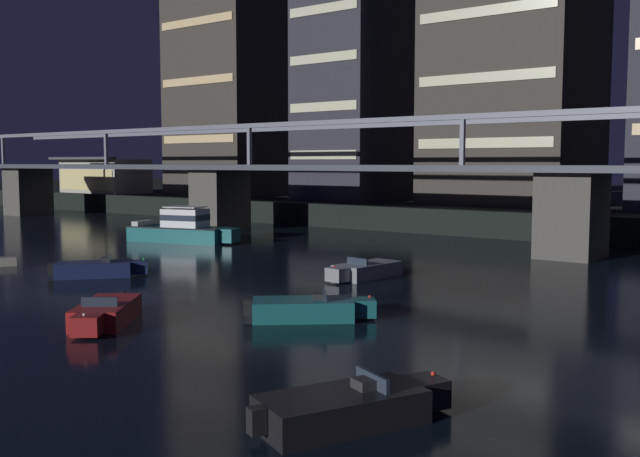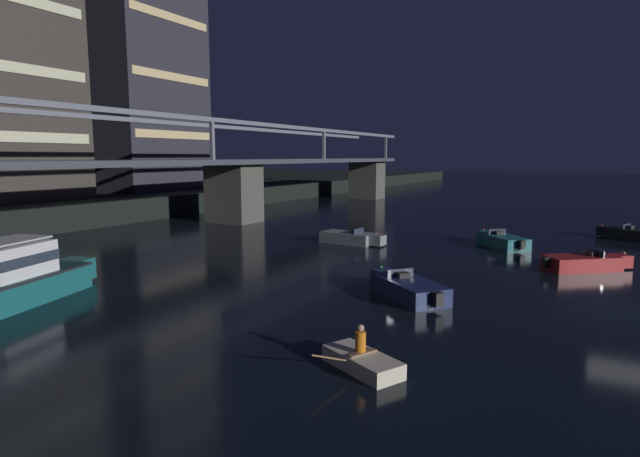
% 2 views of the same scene
% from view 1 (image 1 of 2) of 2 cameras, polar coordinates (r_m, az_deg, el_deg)
% --- Properties ---
extents(far_riverbank, '(240.00, 80.00, 2.20)m').
position_cam_1_polar(far_riverbank, '(100.04, 19.11, 2.03)').
color(far_riverbank, black).
rests_on(far_riverbank, ground).
extents(river_bridge, '(102.31, 6.40, 9.38)m').
position_cam_1_polar(river_bridge, '(56.41, 3.64, 3.37)').
color(river_bridge, '#4C4944').
rests_on(river_bridge, ground).
extents(tower_west_low, '(12.74, 13.45, 34.33)m').
position_cam_1_polar(tower_west_low, '(91.86, -6.61, 13.35)').
color(tower_west_low, '#38332D').
rests_on(tower_west_low, far_riverbank).
extents(tower_west_tall, '(8.95, 12.22, 24.41)m').
position_cam_1_polar(tower_west_tall, '(77.71, 2.97, 11.19)').
color(tower_west_tall, '#282833').
rests_on(tower_west_tall, far_riverbank).
extents(tower_central, '(13.92, 13.91, 29.18)m').
position_cam_1_polar(tower_central, '(72.85, 15.20, 13.31)').
color(tower_central, '#38332D').
rests_on(tower_central, far_riverbank).
extents(waterfront_pavilion, '(12.40, 7.40, 4.70)m').
position_cam_1_polar(waterfront_pavilion, '(100.07, -16.66, 4.01)').
color(waterfront_pavilion, '#B2AD9E').
rests_on(waterfront_pavilion, far_riverbank).
extents(cabin_cruiser_near_left, '(9.36, 4.64, 2.79)m').
position_cam_1_polar(cabin_cruiser_near_left, '(57.09, -10.84, -0.01)').
color(cabin_cruiser_near_left, '#196066').
rests_on(cabin_cruiser_near_left, ground).
extents(speedboat_near_center, '(2.18, 5.23, 1.16)m').
position_cam_1_polar(speedboat_near_center, '(38.63, 3.56, -3.34)').
color(speedboat_near_center, gray).
rests_on(speedboat_near_center, ground).
extents(speedboat_near_right, '(4.16, 4.58, 1.16)m').
position_cam_1_polar(speedboat_near_right, '(40.95, -17.16, -3.07)').
color(speedboat_near_right, '#19234C').
rests_on(speedboat_near_right, ground).
extents(speedboat_mid_left, '(3.25, 5.01, 1.16)m').
position_cam_1_polar(speedboat_mid_left, '(17.48, 2.35, -13.94)').
color(speedboat_mid_left, black).
rests_on(speedboat_mid_left, ground).
extents(speedboat_mid_center, '(4.54, 4.21, 1.16)m').
position_cam_1_polar(speedboat_mid_center, '(28.52, -0.93, -6.39)').
color(speedboat_mid_center, '#196066').
rests_on(speedboat_mid_center, ground).
extents(speedboat_mid_right, '(4.06, 4.65, 1.16)m').
position_cam_1_polar(speedboat_mid_right, '(28.94, -16.66, -6.44)').
color(speedboat_mid_right, maroon).
rests_on(speedboat_mid_right, ground).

